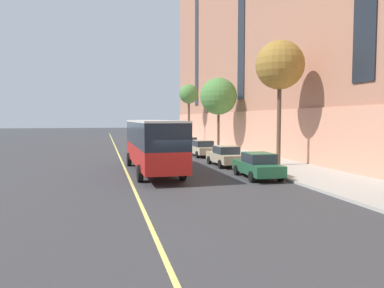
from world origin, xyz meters
TOP-DOWN VIEW (x-y plane):
  - ground_plane at (0.00, 0.00)m, footprint 260.00×260.00m
  - sidewalk at (9.11, 3.00)m, footprint 5.10×160.00m
  - city_bus at (-0.54, 4.94)m, footprint 2.89×11.72m
  - parked_car_champagne_0 at (5.47, 20.82)m, footprint 1.93×4.26m
  - parked_car_champagne_2 at (5.29, 7.16)m, footprint 1.96×4.46m
  - parked_car_champagne_3 at (5.44, 14.44)m, footprint 2.03×4.31m
  - parked_car_green_4 at (5.32, 1.13)m, footprint 2.08×4.55m
  - parked_car_navy_5 at (5.39, 26.84)m, footprint 2.04×4.48m
  - street_tree_mid_block at (8.94, 5.69)m, footprint 3.58×3.58m
  - street_tree_far_uptown at (8.94, 20.58)m, footprint 4.14×4.14m
  - street_tree_far_downtown at (8.94, 35.47)m, footprint 2.91×2.91m
  - lane_centerline at (-2.24, 3.00)m, footprint 0.16×140.00m

SIDE VIEW (x-z plane):
  - ground_plane at x=0.00m, z-range 0.00..0.00m
  - lane_centerline at x=-2.24m, z-range 0.00..0.01m
  - sidewalk at x=9.11m, z-range 0.00..0.15m
  - parked_car_champagne_0 at x=5.47m, z-range 0.00..1.56m
  - parked_car_champagne_3 at x=5.44m, z-range 0.00..1.56m
  - parked_car_champagne_2 at x=5.29m, z-range 0.00..1.56m
  - parked_car_navy_5 at x=5.39m, z-range 0.00..1.56m
  - parked_car_green_4 at x=5.32m, z-range 0.00..1.56m
  - city_bus at x=-0.54m, z-range 0.29..3.78m
  - street_tree_far_uptown at x=8.94m, z-range 2.07..10.10m
  - street_tree_far_downtown at x=8.94m, z-range 2.90..11.51m
  - street_tree_mid_block at x=8.94m, z-range 2.89..12.05m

